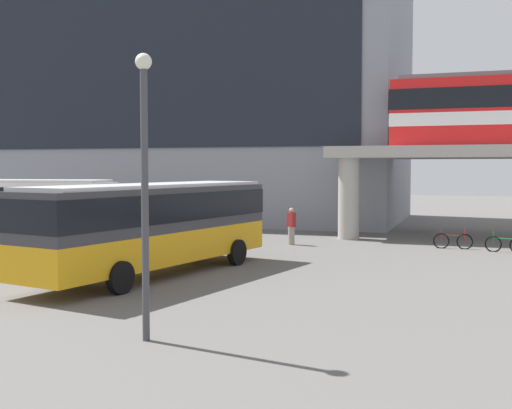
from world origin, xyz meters
TOP-DOWN VIEW (x-y plane):
  - ground_plane at (0.00, 10.00)m, footprint 120.00×120.00m
  - station_building at (-8.86, 24.40)m, footprint 30.48×15.00m
  - bus_main at (0.49, -0.30)m, footprint 4.68×11.32m
  - bicycle_green at (12.48, 10.18)m, footprint 1.77×0.40m
  - bicycle_red at (10.22, 10.83)m, footprint 1.79×0.12m
  - pedestrian_waiting_near_stop at (2.65, 9.91)m, footprint 0.48×0.42m
  - lamp_post at (4.32, -7.90)m, footprint 0.36×0.36m

SIDE VIEW (x-z plane):
  - ground_plane at x=0.00m, z-range 0.00..0.00m
  - bicycle_green at x=12.48m, z-range -0.16..0.88m
  - bicycle_red at x=10.22m, z-range -0.16..0.88m
  - pedestrian_waiting_near_stop at x=2.65m, z-range -0.05..1.77m
  - bus_main at x=0.49m, z-range 0.38..3.60m
  - lamp_post at x=4.32m, z-range 0.57..6.79m
  - station_building at x=-8.86m, z-range 0.00..18.72m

